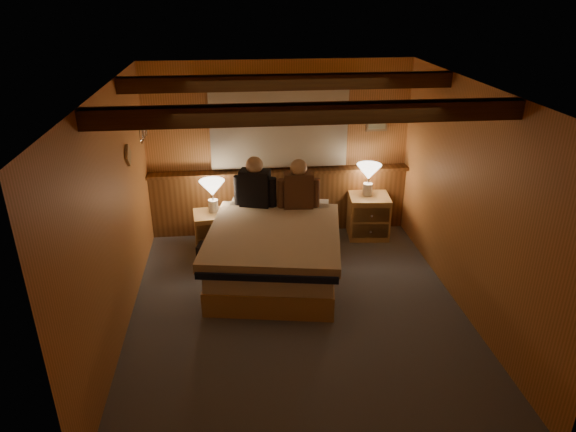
{
  "coord_description": "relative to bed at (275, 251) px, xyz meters",
  "views": [
    {
      "loc": [
        -0.61,
        -4.69,
        3.25
      ],
      "look_at": [
        -0.06,
        0.4,
        0.96
      ],
      "focal_mm": 32.0,
      "sensor_mm": 36.0,
      "label": 1
    }
  ],
  "objects": [
    {
      "name": "floor",
      "position": [
        0.18,
        -0.76,
        -0.34
      ],
      "size": [
        4.2,
        4.2,
        0.0
      ],
      "primitive_type": "plane",
      "color": "#575C68",
      "rests_on": "ground"
    },
    {
      "name": "ceiling",
      "position": [
        0.18,
        -0.76,
        2.06
      ],
      "size": [
        4.2,
        4.2,
        0.0
      ],
      "primitive_type": "plane",
      "rotation": [
        3.14,
        0.0,
        0.0
      ],
      "color": "#E2AF54",
      "rests_on": "wall_back"
    },
    {
      "name": "wall_back",
      "position": [
        0.18,
        1.34,
        0.86
      ],
      "size": [
        3.6,
        0.0,
        3.6
      ],
      "primitive_type": "plane",
      "rotation": [
        1.57,
        0.0,
        0.0
      ],
      "color": "#D1884B",
      "rests_on": "floor"
    },
    {
      "name": "wall_left",
      "position": [
        -1.62,
        -0.76,
        0.86
      ],
      "size": [
        0.0,
        4.2,
        4.2
      ],
      "primitive_type": "plane",
      "rotation": [
        1.57,
        0.0,
        1.57
      ],
      "color": "#D1884B",
      "rests_on": "floor"
    },
    {
      "name": "wall_right",
      "position": [
        1.98,
        -0.76,
        0.86
      ],
      "size": [
        0.0,
        4.2,
        4.2
      ],
      "primitive_type": "plane",
      "rotation": [
        1.57,
        0.0,
        -1.57
      ],
      "color": "#D1884B",
      "rests_on": "floor"
    },
    {
      "name": "wall_front",
      "position": [
        0.18,
        -2.86,
        0.86
      ],
      "size": [
        3.6,
        0.0,
        3.6
      ],
      "primitive_type": "plane",
      "rotation": [
        -1.57,
        0.0,
        0.0
      ],
      "color": "#D1884B",
      "rests_on": "floor"
    },
    {
      "name": "wainscot",
      "position": [
        0.18,
        1.28,
        0.14
      ],
      "size": [
        3.6,
        0.23,
        0.94
      ],
      "color": "brown",
      "rests_on": "wall_back"
    },
    {
      "name": "curtain_window",
      "position": [
        0.18,
        1.27,
        1.18
      ],
      "size": [
        2.18,
        0.09,
        1.11
      ],
      "color": "#4B2E12",
      "rests_on": "wall_back"
    },
    {
      "name": "ceiling_beams",
      "position": [
        0.18,
        -0.61,
        1.97
      ],
      "size": [
        3.6,
        1.65,
        0.16
      ],
      "color": "#4B2E12",
      "rests_on": "ceiling"
    },
    {
      "name": "coat_rail",
      "position": [
        -1.54,
        0.82,
        1.33
      ],
      "size": [
        0.05,
        0.55,
        0.24
      ],
      "color": "silver",
      "rests_on": "wall_left"
    },
    {
      "name": "framed_print",
      "position": [
        1.53,
        1.32,
        1.21
      ],
      "size": [
        0.3,
        0.04,
        0.25
      ],
      "color": "#A27E51",
      "rests_on": "wall_back"
    },
    {
      "name": "bed",
      "position": [
        0.0,
        0.0,
        0.0
      ],
      "size": [
        1.78,
        2.15,
        0.66
      ],
      "rotation": [
        0.0,
        0.0,
        -0.17
      ],
      "color": "#B3834C",
      "rests_on": "floor"
    },
    {
      "name": "nightstand_left",
      "position": [
        -0.75,
        0.77,
        -0.07
      ],
      "size": [
        0.53,
        0.49,
        0.54
      ],
      "rotation": [
        0.0,
        0.0,
        0.11
      ],
      "color": "#B3834C",
      "rests_on": "floor"
    },
    {
      "name": "nightstand_right",
      "position": [
        1.4,
        0.97,
        -0.04
      ],
      "size": [
        0.59,
        0.54,
        0.6
      ],
      "rotation": [
        0.0,
        0.0,
        -0.1
      ],
      "color": "#B3834C",
      "rests_on": "floor"
    },
    {
      "name": "lamp_left",
      "position": [
        -0.74,
        0.82,
        0.5
      ],
      "size": [
        0.33,
        0.33,
        0.43
      ],
      "color": "silver",
      "rests_on": "nightstand_left"
    },
    {
      "name": "lamp_right",
      "position": [
        1.38,
        1.02,
        0.57
      ],
      "size": [
        0.34,
        0.34,
        0.44
      ],
      "color": "silver",
      "rests_on": "nightstand_right"
    },
    {
      "name": "person_left",
      "position": [
        -0.19,
        0.7,
        0.58
      ],
      "size": [
        0.54,
        0.32,
        0.68
      ],
      "rotation": [
        0.0,
        0.0,
        -0.28
      ],
      "color": "black",
      "rests_on": "bed"
    },
    {
      "name": "person_right",
      "position": [
        0.36,
        0.59,
        0.58
      ],
      "size": [
        0.54,
        0.24,
        0.66
      ],
      "rotation": [
        0.0,
        0.0,
        -0.06
      ],
      "color": "#4E301F",
      "rests_on": "bed"
    },
    {
      "name": "duffel_bag",
      "position": [
        -0.72,
        0.41,
        -0.2
      ],
      "size": [
        0.49,
        0.36,
        0.32
      ],
      "rotation": [
        0.0,
        0.0,
        -0.23
      ],
      "color": "black",
      "rests_on": "floor"
    }
  ]
}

